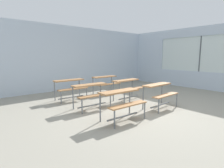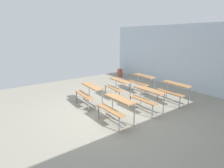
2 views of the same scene
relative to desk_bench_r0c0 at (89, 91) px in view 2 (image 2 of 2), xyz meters
name	(u,v)px [view 2 (image 2 of 2)]	position (x,y,z in m)	size (l,w,h in m)	color
ground	(109,112)	(0.88, 0.24, -0.59)	(10.00, 9.00, 0.05)	gray
wall_back	(188,58)	(0.88, 4.74, 0.94)	(10.00, 0.12, 3.00)	silver
desk_bench_r0c0	(89,91)	(0.00, 0.00, 0.00)	(1.11, 0.62, 0.74)	#A87547
desk_bench_r0c1	(116,104)	(1.61, 0.01, 0.00)	(1.12, 0.62, 0.74)	#A87547
desk_bench_r1c0	(118,85)	(-0.02, 1.34, 0.00)	(1.12, 0.63, 0.74)	#A87547
desk_bench_r1c1	(147,95)	(1.57, 1.35, 0.00)	(1.12, 0.62, 0.74)	#A87547
desk_bench_r2c0	(142,80)	(-0.03, 2.72, 0.00)	(1.11, 0.61, 0.74)	#A87547
desk_bench_r2c1	(174,88)	(1.64, 2.74, 0.00)	(1.11, 0.62, 0.74)	#A87547
trash_bin	(120,73)	(-3.03, 3.83, -0.34)	(0.31, 0.31, 0.46)	#9E4C38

